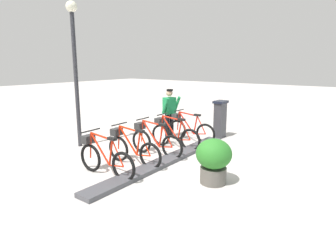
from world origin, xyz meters
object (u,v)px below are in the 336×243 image
(bike_docked_2, at_px, (154,140))
(bike_docked_1, at_px, (173,134))
(bike_docked_3, at_px, (131,148))
(worker_near_rack, at_px, (170,111))
(bike_docked_4, at_px, (104,157))
(planter_bush, at_px, (214,159))
(payment_kiosk, at_px, (220,119))
(lamp_post, at_px, (75,55))
(bike_docked_0, at_px, (189,129))

(bike_docked_2, bearing_deg, bike_docked_1, -90.00)
(bike_docked_3, relative_size, worker_near_rack, 1.04)
(bike_docked_4, height_order, planter_bush, bike_docked_4)
(payment_kiosk, distance_m, bike_docked_3, 3.82)
(bike_docked_4, xyz_separation_m, lamp_post, (2.43, -1.14, 2.33))
(bike_docked_0, relative_size, planter_bush, 1.77)
(payment_kiosk, bearing_deg, bike_docked_1, 73.78)
(bike_docked_4, height_order, lamp_post, lamp_post)
(payment_kiosk, height_order, lamp_post, lamp_post)
(bike_docked_0, relative_size, worker_near_rack, 1.04)
(bike_docked_0, relative_size, bike_docked_4, 1.00)
(payment_kiosk, relative_size, bike_docked_0, 0.74)
(bike_docked_1, xyz_separation_m, planter_bush, (-2.20, 1.60, 0.11))
(bike_docked_1, distance_m, planter_bush, 2.72)
(bike_docked_4, height_order, worker_near_rack, worker_near_rack)
(bike_docked_4, bearing_deg, payment_kiosk, -96.99)
(bike_docked_0, bearing_deg, planter_bush, 131.33)
(payment_kiosk, height_order, worker_near_rack, worker_near_rack)
(payment_kiosk, height_order, bike_docked_2, payment_kiosk)
(planter_bush, bearing_deg, bike_docked_0, -48.67)
(bike_docked_4, bearing_deg, worker_near_rack, -76.73)
(bike_docked_3, height_order, planter_bush, bike_docked_3)
(bike_docked_4, bearing_deg, bike_docked_3, -90.00)
(bike_docked_3, xyz_separation_m, worker_near_rack, (0.88, -2.82, 0.48))
(payment_kiosk, distance_m, worker_near_rack, 1.75)
(bike_docked_0, height_order, bike_docked_4, same)
(bike_docked_0, distance_m, bike_docked_2, 1.80)
(bike_docked_4, relative_size, planter_bush, 1.77)
(payment_kiosk, bearing_deg, lamp_post, 49.57)
(payment_kiosk, height_order, bike_docked_0, payment_kiosk)
(bike_docked_1, relative_size, lamp_post, 0.41)
(payment_kiosk, distance_m, lamp_post, 5.08)
(bike_docked_3, height_order, bike_docked_4, same)
(bike_docked_0, height_order, lamp_post, lamp_post)
(bike_docked_1, xyz_separation_m, worker_near_rack, (0.88, -1.02, 0.48))
(bike_docked_1, distance_m, bike_docked_3, 1.80)
(bike_docked_1, height_order, worker_near_rack, worker_near_rack)
(payment_kiosk, relative_size, bike_docked_1, 0.74)
(bike_docked_3, relative_size, bike_docked_4, 1.00)
(worker_near_rack, xyz_separation_m, lamp_post, (1.55, 2.58, 1.85))
(bike_docked_1, relative_size, bike_docked_2, 1.00)
(bike_docked_2, distance_m, lamp_post, 3.43)
(bike_docked_3, bearing_deg, payment_kiosk, -98.63)
(worker_near_rack, bearing_deg, bike_docked_2, 114.56)
(bike_docked_1, bearing_deg, bike_docked_2, 90.00)
(payment_kiosk, bearing_deg, bike_docked_2, 78.72)
(bike_docked_3, bearing_deg, planter_bush, -174.69)
(bike_docked_2, distance_m, bike_docked_3, 0.90)
(worker_near_rack, distance_m, lamp_post, 3.53)
(bike_docked_0, xyz_separation_m, planter_bush, (-2.20, 2.50, 0.11))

